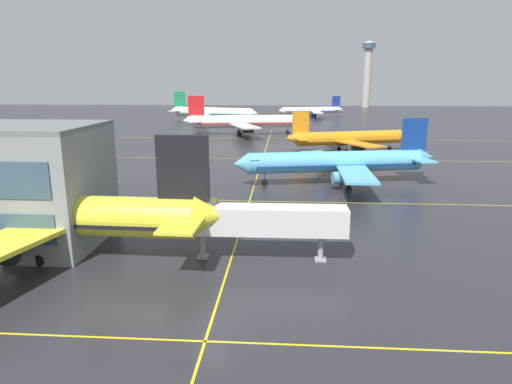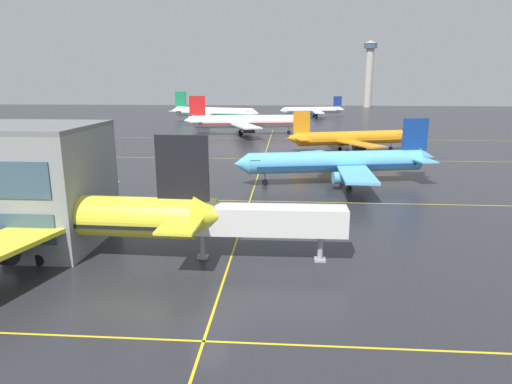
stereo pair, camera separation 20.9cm
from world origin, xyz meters
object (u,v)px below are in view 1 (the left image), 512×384
airliner_front_gate (36,215)px  airliner_far_right_stand (212,113)px  jet_bridge (237,220)px  control_tower (368,70)px  airliner_third_row (348,138)px  airliner_distant_taxiway (311,110)px  airliner_far_left_stand (244,122)px  airliner_second_row (338,162)px

airliner_front_gate → airliner_far_right_stand: 146.78m
jet_bridge → control_tower: size_ratio=0.44×
airliner_third_row → jet_bridge: 73.36m
airliner_far_right_stand → airliner_distant_taxiway: bearing=36.1°
airliner_third_row → airliner_front_gate: bearing=-119.6°
airliner_far_left_stand → control_tower: size_ratio=0.95×
airliner_front_gate → airliner_far_left_stand: size_ratio=0.98×
airliner_far_right_stand → airliner_distant_taxiway: 53.46m
airliner_third_row → jet_bridge: airliner_third_row is taller
airliner_third_row → airliner_far_left_stand: size_ratio=0.79×
jet_bridge → airliner_third_row: bearing=74.1°
control_tower → airliner_far_right_stand: bearing=-124.7°
airliner_front_gate → airliner_far_left_stand: (11.07, 105.60, 0.07)m
airliner_far_left_stand → jet_bridge: bearing=-85.0°
control_tower → airliner_distant_taxiway: bearing=-114.5°
airliner_third_row → airliner_distant_taxiway: size_ratio=1.00×
airliner_second_row → jet_bridge: airliner_second_row is taller
airliner_front_gate → control_tower: bearing=73.8°
airliner_second_row → airliner_distant_taxiway: bearing=88.8°
airliner_second_row → jet_bridge: 37.39m
airliner_front_gate → airliner_distant_taxiway: bearing=78.3°
airliner_front_gate → airliner_distant_taxiway: airliner_front_gate is taller
airliner_far_left_stand → airliner_second_row: bearing=-72.1°
airliner_far_right_stand → jet_bridge: size_ratio=2.13×
airliner_distant_taxiway → jet_bridge: 178.67m
airliner_front_gate → jet_bridge: (20.22, 0.24, -0.18)m
airliner_front_gate → airliner_second_row: bearing=46.1°
airliner_far_left_stand → airliner_far_right_stand: bearing=113.0°
airliner_front_gate → control_tower: 279.80m
airliner_third_row → airliner_far_left_stand: 45.42m
airliner_front_gate → jet_bridge: 20.22m
airliner_third_row → airliner_distant_taxiway: bearing=91.8°
airliner_second_row → airliner_far_right_stand: bearing=109.8°
airliner_second_row → airliner_far_left_stand: size_ratio=0.87×
control_tower → airliner_third_row: bearing=-100.8°
airliner_far_right_stand → airliner_distant_taxiway: airliner_far_right_stand is taller
airliner_second_row → control_tower: size_ratio=0.83×
airliner_distant_taxiway → jet_bridge: bearing=-95.3°
airliner_front_gate → airliner_far_right_stand: airliner_far_right_stand is taller
airliner_second_row → airliner_far_right_stand: (-40.16, 111.57, 0.59)m
airliner_far_right_stand → airliner_front_gate: bearing=-87.5°
airliner_third_row → airliner_distant_taxiway: airliner_third_row is taller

